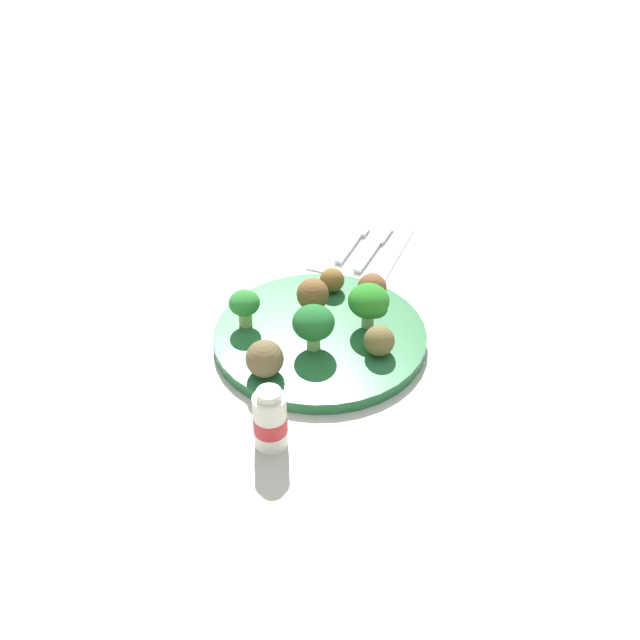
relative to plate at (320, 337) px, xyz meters
The scene contains 14 objects.
ground_plane 0.01m from the plate, ahead, with size 4.00×4.00×0.00m, color #B2B2AD.
plate is the anchor object (origin of this frame).
broccoli_floret_back_left 0.08m from the plate, 62.76° to the right, with size 0.05×0.05×0.06m.
broccoli_floret_center 0.06m from the plate, behind, with size 0.05×0.05×0.06m.
broccoli_floret_front_right 0.11m from the plate, 94.67° to the left, with size 0.04×0.04×0.05m.
meatball_back_left 0.10m from the plate, ahead, with size 0.03×0.03×0.03m, color brown.
meatball_far_rim 0.06m from the plate, 24.45° to the left, with size 0.04×0.04×0.04m, color brown.
meatball_front_left 0.09m from the plate, 105.79° to the right, with size 0.04×0.04×0.04m, color brown.
meatball_mid_left 0.11m from the plate, 155.34° to the left, with size 0.05×0.05×0.05m, color brown.
meatball_front_right 0.11m from the plate, 29.64° to the right, with size 0.04×0.04×0.04m, color brown.
napkin 0.24m from the plate, ahead, with size 0.17×0.12×0.01m, color white.
fork 0.25m from the plate, ahead, with size 0.12×0.03×0.01m.
knife 0.25m from the plate, ahead, with size 0.15×0.04×0.01m.
yogurt_bottle 0.20m from the plate, behind, with size 0.04×0.04×0.08m.
Camera 1 is at (-0.78, -0.20, 0.63)m, focal length 43.24 mm.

